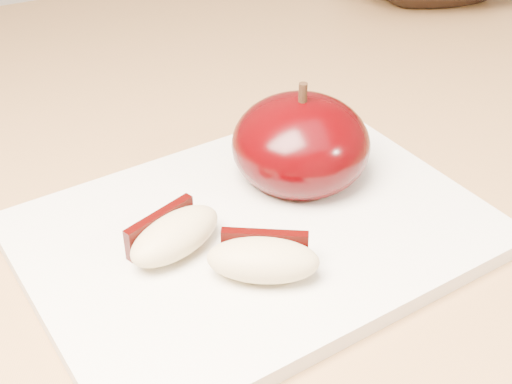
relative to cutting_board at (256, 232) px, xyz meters
name	(u,v)px	position (x,y,z in m)	size (l,w,h in m)	color
back_cabinet	(72,152)	(0.03, 0.85, -0.43)	(2.40, 0.62, 0.94)	silver
cutting_board	(256,232)	(0.00, 0.00, 0.00)	(0.27, 0.20, 0.01)	silver
apple_half	(301,144)	(0.05, 0.04, 0.03)	(0.11, 0.11, 0.08)	black
apple_wedge_a	(173,234)	(-0.05, 0.00, 0.02)	(0.07, 0.05, 0.02)	tan
apple_wedge_b	(263,258)	(-0.02, -0.04, 0.02)	(0.07, 0.06, 0.02)	tan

